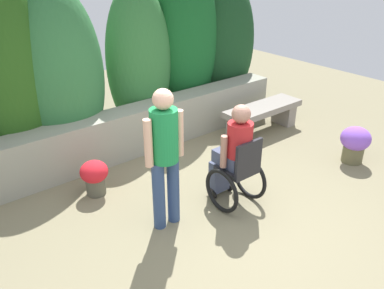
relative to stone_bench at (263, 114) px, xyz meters
The scene contains 8 objects.
ground_plane 2.67m from the stone_bench, 146.35° to the right, with size 13.41×13.41×0.00m, color #7B7356.
stone_retaining_wall 2.32m from the stone_bench, 161.75° to the left, with size 5.70×0.43×0.72m, color gray.
hedge_backdrop 2.56m from the stone_bench, 145.96° to the left, with size 6.17×1.18×2.91m.
stone_bench is the anchor object (origin of this frame).
person_in_wheelchair 2.29m from the stone_bench, 146.64° to the right, with size 0.53×0.66×1.33m.
person_standing_companion 3.06m from the stone_bench, 159.01° to the right, with size 0.49×0.30×1.65m.
flower_pot_purple_near 3.16m from the stone_bench, behind, with size 0.36×0.36×0.47m.
flower_pot_terracotta_by_wall 1.62m from the stone_bench, 81.22° to the right, with size 0.43×0.43×0.56m.
Camera 1 is at (-2.68, -2.70, 2.89)m, focal length 36.85 mm.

